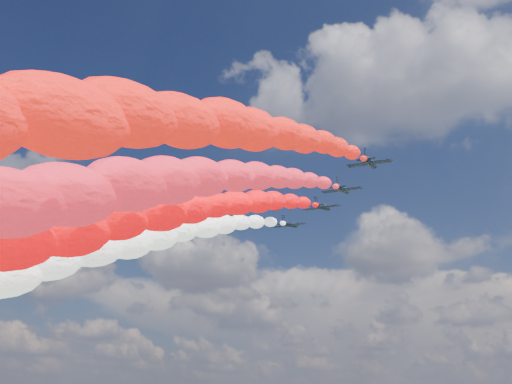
% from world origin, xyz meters
% --- Properties ---
extents(jet_0, '(8.40, 11.25, 4.30)m').
position_xyz_m(jet_0, '(-29.49, -4.16, 97.82)').
color(jet_0, black).
extents(jet_1, '(8.62, 11.40, 4.30)m').
position_xyz_m(jet_1, '(-19.79, 2.91, 97.82)').
color(jet_1, black).
extents(jet_2, '(8.06, 11.00, 4.30)m').
position_xyz_m(jet_2, '(-10.07, 15.21, 97.82)').
color(jet_2, black).
extents(trail_2, '(6.93, 102.11, 40.28)m').
position_xyz_m(trail_2, '(-10.07, -36.83, 80.30)').
color(trail_2, '#1264FA').
extents(jet_3, '(7.97, 10.94, 4.30)m').
position_xyz_m(jet_3, '(1.02, 9.50, 97.82)').
color(jet_3, black).
extents(trail_3, '(6.93, 102.11, 40.28)m').
position_xyz_m(trail_3, '(1.02, -42.54, 80.30)').
color(trail_3, white).
extents(jet_4, '(8.32, 11.19, 4.30)m').
position_xyz_m(jet_4, '(-0.32, 23.91, 97.82)').
color(jet_4, black).
extents(trail_4, '(6.93, 102.11, 40.28)m').
position_xyz_m(trail_4, '(-0.32, -28.13, 80.30)').
color(trail_4, white).
extents(jet_5, '(8.25, 11.14, 4.30)m').
position_xyz_m(jet_5, '(11.39, 13.91, 97.82)').
color(jet_5, black).
extents(trail_5, '(6.93, 102.11, 40.28)m').
position_xyz_m(trail_5, '(11.39, -38.12, 80.30)').
color(trail_5, '#F1040A').
extents(jet_6, '(8.70, 11.46, 4.30)m').
position_xyz_m(jet_6, '(19.02, 4.57, 97.82)').
color(jet_6, black).
extents(trail_6, '(6.93, 102.11, 40.28)m').
position_xyz_m(trail_6, '(19.02, -47.47, 80.30)').
color(trail_6, red).
extents(jet_7, '(8.65, 11.42, 4.30)m').
position_xyz_m(jet_7, '(27.95, -7.26, 97.82)').
color(jet_7, black).
extents(trail_7, '(6.93, 102.11, 40.28)m').
position_xyz_m(trail_7, '(27.95, -59.30, 80.30)').
color(trail_7, red).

